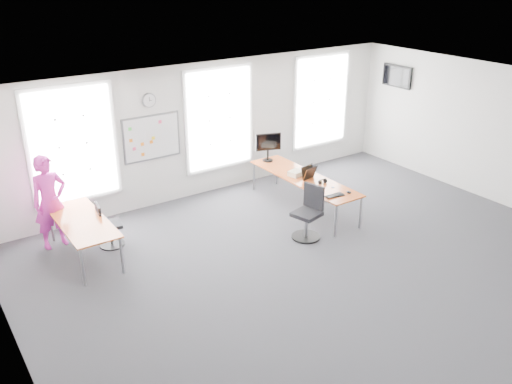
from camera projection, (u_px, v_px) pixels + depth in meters
floor at (320, 263)px, 9.70m from camera, size 10.00×10.00×0.00m
ceiling at (329, 98)px, 8.52m from camera, size 10.00×10.00×0.00m
wall_back at (207, 129)px, 12.14m from camera, size 10.00×0.00×10.00m
wall_left at (9, 276)px, 6.52m from camera, size 0.00×10.00×10.00m
wall_right at (500, 136)px, 11.69m from camera, size 0.00×10.00×10.00m
window_left at (73, 145)px, 10.49m from camera, size 1.60×0.06×2.20m
window_mid at (219, 119)px, 12.20m from camera, size 1.60×0.06×2.20m
window_right at (321, 101)px, 13.75m from camera, size 1.60×0.06×2.20m
desk_right at (304, 179)px, 11.61m from camera, size 0.79×2.95×0.72m
desk_left at (82, 224)px, 9.67m from camera, size 0.80×1.99×0.73m
chair_right at (308, 215)px, 10.45m from camera, size 0.58×0.58×1.05m
chair_left at (107, 227)px, 10.14m from camera, size 0.47×0.47×0.89m
person at (50, 202)px, 9.97m from camera, size 0.71×0.52×1.80m
whiteboard at (152, 138)px, 11.40m from camera, size 1.20×0.03×0.90m
wall_clock at (149, 100)px, 11.09m from camera, size 0.30×0.04×0.30m
tv at (397, 76)px, 13.63m from camera, size 0.06×0.90×0.55m
keyboard at (335, 196)px, 10.66m from camera, size 0.41×0.20×0.02m
mouse at (349, 192)px, 10.78m from camera, size 0.10×0.13×0.04m
lens_cap at (333, 187)px, 11.06m from camera, size 0.07×0.07×0.01m
headphones at (322, 182)px, 11.23m from camera, size 0.18×0.09×0.10m
laptop_sleeve at (309, 173)px, 11.44m from camera, size 0.37×0.26×0.29m
paper_stack at (296, 173)px, 11.66m from camera, size 0.37×0.31×0.11m
monitor at (268, 145)px, 12.37m from camera, size 0.57×0.25×0.66m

